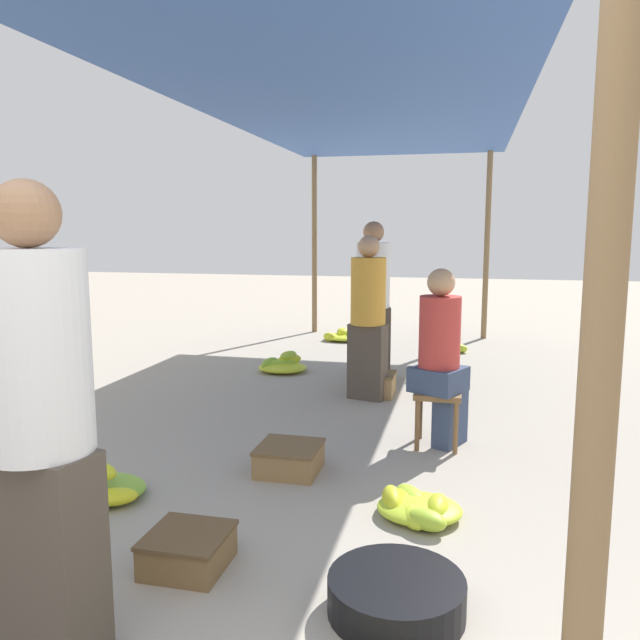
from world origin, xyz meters
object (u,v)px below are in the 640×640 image
(vendor_foreground, at_px, (40,425))
(banana_pile_left_1, at_px, (97,488))
(banana_pile_left_0, at_px, (282,365))
(banana_pile_left_2, at_px, (344,336))
(basin_black, at_px, (396,595))
(crate_mid, at_px, (188,550))
(banana_pile_right_0, at_px, (416,507))
(banana_pile_right_3, at_px, (431,374))
(banana_pile_right_2, at_px, (448,345))
(shopper_walking_far, at_px, (368,315))
(crate_near, at_px, (375,384))
(shopper_walking_mid, at_px, (373,299))
(crate_far, at_px, (289,458))
(stool, at_px, (438,402))
(vendor_seated, at_px, (442,355))

(vendor_foreground, distance_m, banana_pile_left_1, 1.68)
(banana_pile_left_0, xyz_separation_m, banana_pile_left_2, (0.30, 2.12, -0.01))
(basin_black, relative_size, crate_mid, 1.54)
(banana_pile_right_0, distance_m, banana_pile_right_3, 3.19)
(banana_pile_right_0, height_order, banana_pile_right_2, banana_pile_right_2)
(shopper_walking_far, bearing_deg, banana_pile_right_3, 55.46)
(banana_pile_right_2, relative_size, crate_near, 1.41)
(banana_pile_left_1, relative_size, shopper_walking_far, 0.38)
(banana_pile_right_0, distance_m, shopper_walking_mid, 3.35)
(banana_pile_left_0, bearing_deg, banana_pile_right_2, 43.48)
(crate_near, bearing_deg, crate_far, -97.26)
(banana_pile_left_2, relative_size, crate_mid, 1.61)
(basin_black, xyz_separation_m, shopper_walking_far, (-0.65, 3.30, 0.72))
(stool, relative_size, crate_near, 1.07)
(vendor_seated, xyz_separation_m, crate_near, (-0.68, 1.33, -0.58))
(vendor_foreground, height_order, crate_near, vendor_foreground)
(banana_pile_left_1, height_order, crate_mid, banana_pile_left_1)
(stool, distance_m, shopper_walking_mid, 2.18)
(crate_near, relative_size, shopper_walking_mid, 0.23)
(basin_black, xyz_separation_m, banana_pile_left_0, (-1.77, 4.20, -0.00))
(stool, height_order, crate_near, stool)
(banana_pile_left_0, distance_m, banana_pile_left_1, 3.50)
(crate_far, bearing_deg, banana_pile_right_3, 74.23)
(basin_black, height_order, banana_pile_left_1, banana_pile_left_1)
(crate_near, bearing_deg, vendor_foreground, -98.45)
(banana_pile_left_1, bearing_deg, vendor_seated, 36.24)
(banana_pile_right_0, xyz_separation_m, crate_far, (-0.87, 0.46, 0.04))
(banana_pile_left_0, bearing_deg, banana_pile_left_1, -91.51)
(vendor_seated, xyz_separation_m, shopper_walking_far, (-0.73, 1.18, 0.11))
(basin_black, height_order, shopper_walking_far, shopper_walking_far)
(banana_pile_left_0, height_order, banana_pile_right_3, banana_pile_right_3)
(banana_pile_left_2, xyz_separation_m, banana_pile_right_2, (1.49, -0.42, 0.01))
(vendor_foreground, relative_size, banana_pile_right_2, 3.17)
(vendor_seated, relative_size, banana_pile_left_0, 2.41)
(banana_pile_left_2, relative_size, shopper_walking_mid, 0.36)
(shopper_walking_mid, bearing_deg, banana_pile_right_0, -77.01)
(vendor_foreground, bearing_deg, vendor_seated, 64.75)
(banana_pile_left_2, distance_m, crate_far, 4.98)
(vendor_foreground, height_order, crate_far, vendor_foreground)
(banana_pile_right_2, distance_m, crate_far, 4.61)
(shopper_walking_mid, bearing_deg, banana_pile_left_0, 173.38)
(banana_pile_left_1, bearing_deg, banana_pile_right_3, 62.60)
(vendor_seated, bearing_deg, basin_black, -92.19)
(stool, xyz_separation_m, shopper_walking_far, (-0.71, 1.18, 0.46))
(banana_pile_left_0, height_order, shopper_walking_mid, shopper_walking_mid)
(banana_pile_left_2, relative_size, banana_pile_right_2, 1.08)
(banana_pile_right_3, distance_m, shopper_walking_mid, 1.01)
(banana_pile_right_2, distance_m, shopper_walking_mid, 2.13)
(vendor_seated, relative_size, shopper_walking_far, 0.86)
(banana_pile_right_3, xyz_separation_m, crate_near, (-0.51, -0.65, 0.03))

